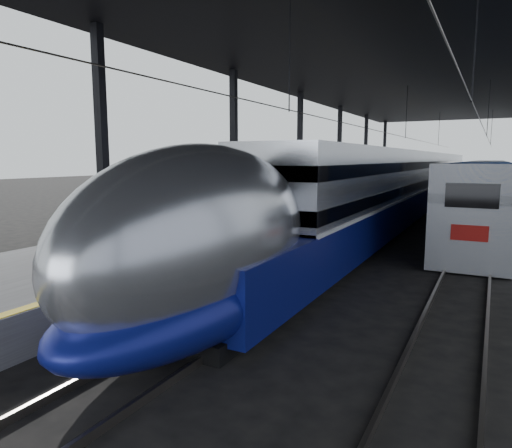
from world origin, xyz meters
The scene contains 7 objects.
ground centered at (0.00, 0.00, 0.00)m, with size 160.00×160.00×0.00m, color black.
platform centered at (-3.50, 20.00, 0.50)m, with size 6.00×80.00×1.00m, color #4C4C4F.
yellow_strip centered at (-0.70, 20.00, 1.00)m, with size 0.30×80.00×0.01m, color gold.
rails centered at (4.50, 20.00, 0.08)m, with size 6.52×80.00×0.16m.
canopy centered at (1.90, 20.00, 9.12)m, with size 18.00×75.00×9.47m.
tgv_train centered at (2.00, 27.88, 2.12)m, with size 3.16×65.20×4.53m.
second_train centered at (7.00, 36.33, 1.96)m, with size 2.81×56.05×3.86m.
Camera 1 is at (7.66, -7.97, 4.04)m, focal length 32.00 mm.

